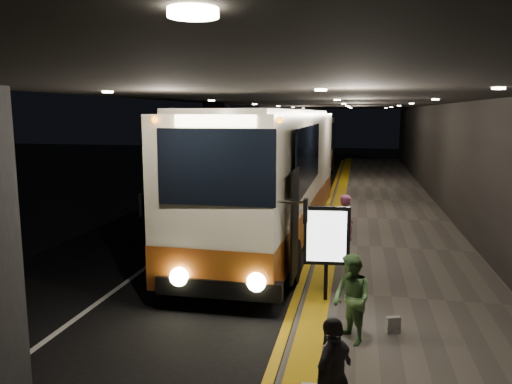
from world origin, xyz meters
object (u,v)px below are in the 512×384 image
(coach_second, at_px, (309,151))
(bag_polka, at_px, (393,325))
(coach_main, at_px, (272,180))
(info_sign, at_px, (327,237))
(passenger_boarding, at_px, (346,226))
(passenger_waiting_green, at_px, (352,299))
(passenger_waiting_grey, at_px, (333,376))
(stanchion_post, at_px, (326,259))

(coach_second, distance_m, bag_polka, 21.10)
(coach_main, distance_m, bag_polka, 7.70)
(info_sign, bearing_deg, coach_main, 105.84)
(info_sign, bearing_deg, coach_second, 91.29)
(coach_second, relative_size, bag_polka, 38.88)
(coach_second, bearing_deg, bag_polka, -81.47)
(passenger_boarding, distance_m, passenger_waiting_green, 5.17)
(passenger_waiting_grey, bearing_deg, info_sign, -152.25)
(coach_second, height_order, passenger_waiting_green, coach_second)
(passenger_boarding, xyz_separation_m, bag_polka, (0.96, -4.68, -0.71))
(coach_second, xyz_separation_m, info_sign, (2.21, -19.39, -0.28))
(passenger_boarding, bearing_deg, stanchion_post, 149.23)
(coach_second, relative_size, info_sign, 5.94)
(coach_second, distance_m, passenger_waiting_green, 21.43)
(passenger_waiting_grey, bearing_deg, passenger_boarding, -156.59)
(stanchion_post, bearing_deg, passenger_waiting_grey, -85.56)
(info_sign, bearing_deg, bag_polka, -51.99)
(passenger_boarding, bearing_deg, passenger_waiting_green, 161.50)
(coach_second, xyz_separation_m, bag_polka, (3.50, -20.76, -1.48))
(passenger_waiting_grey, xyz_separation_m, bag_polka, (0.92, 3.07, -0.60))
(coach_second, bearing_deg, stanchion_post, -84.35)
(passenger_waiting_grey, bearing_deg, coach_second, -150.72)
(coach_second, distance_m, passenger_boarding, 16.29)
(coach_second, height_order, passenger_waiting_grey, coach_second)
(passenger_boarding, height_order, bag_polka, passenger_boarding)
(coach_main, xyz_separation_m, info_sign, (2.07, -5.37, -0.42))
(passenger_boarding, bearing_deg, passenger_waiting_grey, 159.30)
(bag_polka, bearing_deg, coach_second, 99.56)
(passenger_boarding, distance_m, stanchion_post, 2.30)
(bag_polka, bearing_deg, info_sign, 133.24)
(passenger_boarding, bearing_deg, info_sign, 153.50)
(passenger_waiting_green, xyz_separation_m, stanchion_post, (-0.61, 2.91, -0.19))
(passenger_waiting_grey, xyz_separation_m, stanchion_post, (-0.43, 5.50, -0.18))
(info_sign, height_order, stanchion_post, info_sign)
(passenger_boarding, xyz_separation_m, passenger_waiting_grey, (0.04, -7.75, -0.11))
(coach_second, bearing_deg, passenger_boarding, -82.08)
(coach_main, distance_m, passenger_waiting_grey, 10.15)
(coach_main, xyz_separation_m, stanchion_post, (2.00, -4.30, -1.20))
(info_sign, relative_size, stanchion_post, 1.75)
(coach_second, bearing_deg, info_sign, -84.52)
(passenger_boarding, distance_m, info_sign, 3.37)
(passenger_waiting_green, bearing_deg, stanchion_post, 156.88)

